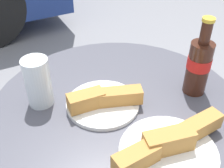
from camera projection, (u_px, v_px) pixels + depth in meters
name	position (u px, v px, depth m)	size (l,w,h in m)	color
bistro_table	(117.00, 143.00, 0.93)	(0.77, 0.77, 0.68)	#333333
cola_bottle_left	(199.00, 65.00, 0.82)	(0.07, 0.07, 0.24)	#3D1E14
drinking_glass	(38.00, 84.00, 0.80)	(0.07, 0.07, 0.15)	#C68923
lunch_plate_near	(169.00, 146.00, 0.67)	(0.32, 0.24, 0.07)	white
lunch_plate_far	(103.00, 101.00, 0.81)	(0.22, 0.21, 0.06)	white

